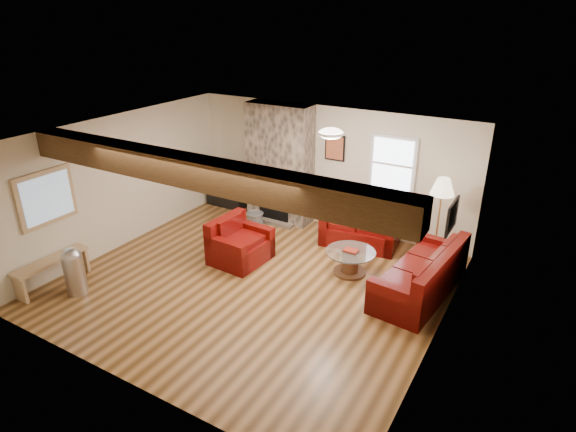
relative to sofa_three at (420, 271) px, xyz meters
name	(u,v)px	position (x,y,z in m)	size (l,w,h in m)	color
room	(252,214)	(-2.48, -1.06, 0.85)	(8.00, 8.00, 8.00)	#513315
oak_beam	(195,172)	(-2.48, -2.31, 1.91)	(6.00, 0.36, 0.38)	#362210
chimney_breast	(280,165)	(-3.48, 1.43, 0.82)	(1.40, 0.67, 2.50)	#353029
back_window	(393,164)	(-1.13, 1.65, 1.15)	(0.90, 0.08, 1.10)	silver
hatch_window	(46,198)	(-5.44, -2.56, 1.05)	(0.08, 1.00, 0.90)	tan
ceiling_dome	(331,135)	(-1.58, -0.16, 2.04)	(0.40, 0.40, 0.18)	white
artwork_back	(335,148)	(-2.33, 1.65, 1.30)	(0.42, 0.06, 0.52)	black
artwork_right	(451,216)	(0.48, -0.76, 1.35)	(0.06, 0.55, 0.42)	black
sofa_three	(420,271)	(0.00, 0.00, 0.00)	(2.07, 0.86, 0.80)	#4C0805
loveseat	(361,226)	(-1.50, 1.17, -0.02)	(1.44, 0.83, 0.77)	#4C0805
armchair_red	(240,241)	(-3.11, -0.56, 0.00)	(0.98, 0.86, 0.79)	#4C0805
coffee_table	(350,262)	(-1.22, 0.03, -0.19)	(0.86, 0.86, 0.45)	#412615
tv_cabinet	(227,196)	(-4.93, 1.47, -0.17)	(0.93, 0.37, 0.46)	black
television	(226,176)	(-4.93, 1.47, 0.32)	(0.87, 0.11, 0.50)	black
floor_lamp	(442,191)	(-0.06, 1.13, 0.98)	(0.41, 0.41, 1.61)	tan
pine_bench	(53,272)	(-5.31, -2.80, -0.16)	(0.29, 1.26, 0.47)	tan
pedal_bin	(74,270)	(-4.78, -2.77, 0.01)	(0.32, 0.32, 0.81)	#B4B4B9
coal_bucket	(255,220)	(-3.67, 0.74, -0.22)	(0.38, 0.38, 0.36)	slate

